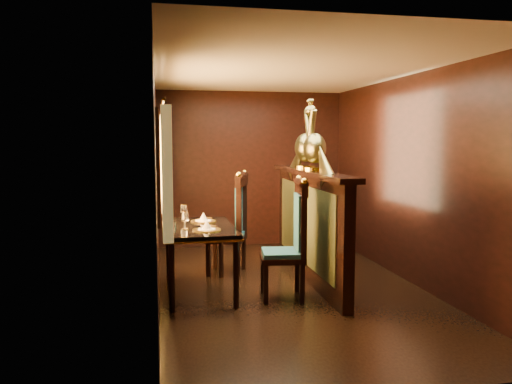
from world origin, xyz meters
The scene contains 8 objects.
ground centered at (0.00, 0.00, 0.00)m, with size 5.00×5.00×0.00m, color black.
room_shell centered at (-0.09, 0.02, 1.58)m, with size 3.04×5.04×2.52m.
partition centered at (0.32, 0.30, 0.71)m, with size 0.26×2.70×1.36m.
dining_table centered at (-1.05, 0.03, 0.70)m, with size 0.80×1.31×0.97m.
chair_left centered at (-0.05, -0.33, 0.69)m, with size 0.54×0.56×1.33m.
chair_right centered at (-0.51, 0.80, 0.69)m, with size 0.62×0.63×1.33m.
peacock_left centered at (0.33, 0.14, 1.78)m, with size 0.27×0.71×0.85m, color #164330, non-canonical shape.
peacock_right centered at (0.33, 0.51, 1.79)m, with size 0.27×0.72×0.85m, color #164330, non-canonical shape.
Camera 1 is at (-1.48, -5.48, 1.73)m, focal length 35.00 mm.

